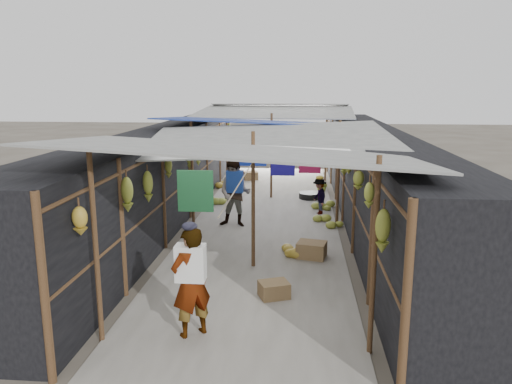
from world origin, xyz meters
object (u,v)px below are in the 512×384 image
(black_basin, at_px, (310,196))
(vendor_seated, at_px, (319,196))
(crate_near, at_px, (274,290))
(shopper_blue, at_px, (235,193))
(vendor_elderly, at_px, (191,283))

(black_basin, height_order, vendor_seated, vendor_seated)
(black_basin, distance_m, vendor_seated, 1.91)
(crate_near, height_order, shopper_blue, shopper_blue)
(vendor_elderly, relative_size, shopper_blue, 0.95)
(crate_near, xyz_separation_m, vendor_elderly, (-1.07, -1.35, 0.65))
(vendor_elderly, xyz_separation_m, shopper_blue, (-0.11, 5.53, 0.04))
(black_basin, bearing_deg, shopper_blue, -120.70)
(black_basin, xyz_separation_m, shopper_blue, (-1.89, -3.19, 0.73))
(shopper_blue, height_order, vendor_seated, shopper_blue)
(vendor_elderly, xyz_separation_m, vendor_seated, (2.00, 6.86, -0.29))
(vendor_seated, bearing_deg, black_basin, 168.56)
(crate_near, height_order, black_basin, crate_near)
(black_basin, bearing_deg, vendor_seated, -83.49)
(vendor_elderly, bearing_deg, vendor_seated, -145.36)
(crate_near, relative_size, vendor_elderly, 0.30)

